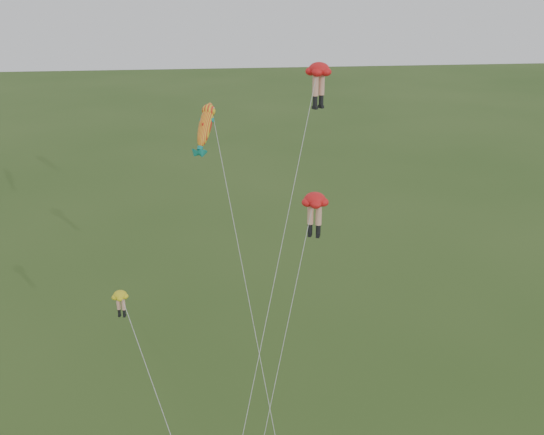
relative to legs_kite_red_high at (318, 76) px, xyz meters
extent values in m
ellipsoid|color=red|center=(0.07, 0.13, 0.43)|extent=(2.34, 2.34, 0.85)
cylinder|color=#E9A38A|center=(-0.15, -0.01, -0.57)|extent=(0.38, 0.38, 1.30)
cylinder|color=black|center=(-0.15, -0.01, -1.55)|extent=(0.30, 0.30, 0.65)
cube|color=black|center=(-0.15, -0.01, -1.97)|extent=(0.38, 0.43, 0.19)
cylinder|color=#E9A38A|center=(0.29, 0.27, -0.57)|extent=(0.38, 0.38, 1.30)
cylinder|color=black|center=(0.29, 0.27, -1.55)|extent=(0.30, 0.30, 0.65)
cube|color=black|center=(0.29, 0.27, -1.97)|extent=(0.38, 0.43, 0.19)
cylinder|color=silver|center=(-3.10, -6.03, -9.33)|extent=(6.37, 12.35, 20.37)
ellipsoid|color=red|center=(-1.53, -8.38, -5.05)|extent=(1.92, 1.92, 0.74)
cylinder|color=#E9A38A|center=(-1.74, -8.29, -5.92)|extent=(0.33, 0.33, 1.13)
cylinder|color=black|center=(-1.74, -8.29, -6.76)|extent=(0.26, 0.26, 0.56)
cube|color=black|center=(-1.74, -8.29, -7.12)|extent=(0.29, 0.37, 0.16)
cylinder|color=#E9A38A|center=(-1.32, -8.46, -5.92)|extent=(0.33, 0.33, 1.13)
cylinder|color=black|center=(-1.32, -8.46, -6.76)|extent=(0.26, 0.26, 0.56)
cube|color=black|center=(-1.32, -8.46, -7.12)|extent=(0.29, 0.37, 0.16)
cylinder|color=silver|center=(-3.33, -10.43, -12.10)|extent=(3.64, 4.14, 14.83)
ellipsoid|color=yellow|center=(-12.63, -5.37, -11.81)|extent=(1.22, 1.22, 0.51)
cylinder|color=#E9A38A|center=(-12.78, -5.34, -12.42)|extent=(0.23, 0.23, 0.78)
cylinder|color=black|center=(-12.78, -5.34, -13.00)|extent=(0.18, 0.18, 0.39)
cube|color=black|center=(-12.78, -5.34, -13.25)|extent=(0.17, 0.25, 0.11)
cylinder|color=#E9A38A|center=(-12.48, -5.41, -12.42)|extent=(0.23, 0.23, 0.78)
cylinder|color=black|center=(-12.48, -5.41, -13.00)|extent=(0.18, 0.18, 0.39)
cube|color=black|center=(-12.48, -5.41, -13.25)|extent=(0.17, 0.25, 0.11)
cylinder|color=silver|center=(-10.41, -10.17, -15.54)|extent=(4.47, 9.62, 7.97)
ellipsoid|color=yellow|center=(-7.14, -0.40, -2.82)|extent=(1.85, 2.78, 2.98)
sphere|color=yellow|center=(-7.14, -0.40, -2.82)|extent=(1.32, 1.52, 1.26)
cone|color=#137D70|center=(-7.14, -0.40, -2.82)|extent=(1.12, 1.39, 1.17)
cone|color=#137D70|center=(-7.14, -0.40, -2.82)|extent=(1.12, 1.39, 1.17)
cone|color=#137D70|center=(-7.14, -0.40, -2.82)|extent=(0.63, 0.78, 0.66)
cone|color=#137D70|center=(-7.14, -0.40, -2.82)|extent=(0.63, 0.78, 0.66)
cone|color=red|center=(-7.14, -0.40, -2.82)|extent=(0.66, 0.78, 0.66)
cylinder|color=silver|center=(-5.43, -5.90, -11.16)|extent=(3.47, 11.04, 16.70)
camera|label=1|loc=(-6.99, -37.87, 6.11)|focal=40.00mm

